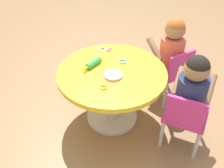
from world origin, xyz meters
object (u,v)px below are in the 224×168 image
(child_chair_right, at_px, (171,71))
(rolling_pin, at_px, (93,63))
(seated_child_left, at_px, (192,88))
(craft_scissors, at_px, (106,49))
(child_chair_left, at_px, (185,116))
(seated_child_right, at_px, (172,47))
(craft_table, at_px, (112,84))

(child_chair_right, distance_m, rolling_pin, 0.75)
(seated_child_left, distance_m, craft_scissors, 0.84)
(child_chair_left, distance_m, craft_scissors, 0.87)
(seated_child_left, xyz_separation_m, seated_child_right, (0.56, -0.10, 0.00))
(craft_table, distance_m, seated_child_right, 0.63)
(craft_table, xyz_separation_m, craft_scissors, (0.33, -0.03, 0.13))
(seated_child_right, height_order, rolling_pin, seated_child_right)
(child_chair_left, distance_m, seated_child_right, 0.65)
(rolling_pin, distance_m, craft_scissors, 0.27)
(child_chair_left, height_order, seated_child_right, seated_child_right)
(seated_child_right, bearing_deg, seated_child_left, 169.99)
(craft_table, height_order, seated_child_left, seated_child_left)
(child_chair_left, relative_size, child_chair_right, 1.00)
(rolling_pin, bearing_deg, craft_table, -131.38)
(craft_table, bearing_deg, child_chair_left, -131.86)
(craft_table, xyz_separation_m, seated_child_right, (0.19, -0.58, 0.16))
(seated_child_left, distance_m, seated_child_right, 0.57)
(seated_child_right, bearing_deg, child_chair_right, -162.41)
(seated_child_left, bearing_deg, craft_table, 51.90)
(craft_scissors, bearing_deg, seated_child_left, -147.52)
(child_chair_right, height_order, rolling_pin, rolling_pin)
(seated_child_right, distance_m, rolling_pin, 0.71)
(craft_table, height_order, child_chair_left, child_chair_left)
(child_chair_left, bearing_deg, seated_child_left, -38.59)
(craft_table, height_order, seated_child_right, seated_child_right)
(rolling_pin, bearing_deg, seated_child_left, -128.80)
(child_chair_left, xyz_separation_m, craft_scissors, (0.74, 0.42, 0.19))
(craft_table, distance_m, craft_scissors, 0.36)
(craft_table, relative_size, child_chair_right, 1.59)
(seated_child_left, distance_m, rolling_pin, 0.77)
(seated_child_left, relative_size, child_chair_right, 0.95)
(seated_child_left, distance_m, child_chair_right, 0.58)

